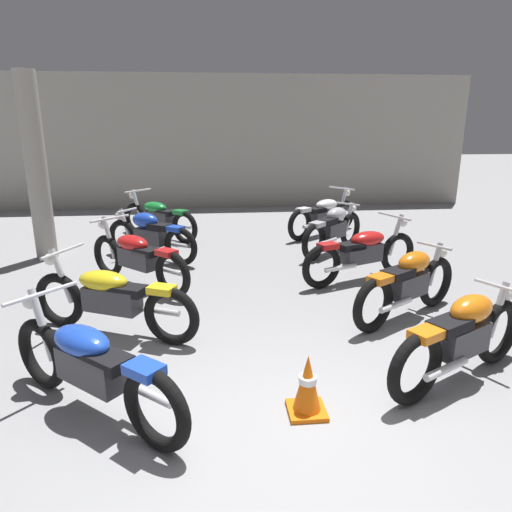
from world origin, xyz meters
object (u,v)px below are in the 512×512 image
motorcycle_right_row_0 (463,337)px  motorcycle_left_row_2 (137,257)px  motorcycle_right_row_1 (408,283)px  motorcycle_right_row_3 (334,229)px  motorcycle_left_row_0 (91,365)px  motorcycle_left_row_1 (111,298)px  support_pillar (36,168)px  motorcycle_left_row_4 (158,217)px  traffic_cone (307,386)px  motorcycle_right_row_2 (363,252)px  motorcycle_right_row_4 (324,214)px  motorcycle_left_row_3 (150,235)px

motorcycle_right_row_0 → motorcycle_left_row_2: bearing=138.6°
motorcycle_right_row_1 → motorcycle_right_row_3: same height
motorcycle_left_row_0 → motorcycle_left_row_1: (-0.13, 1.53, 0.00)m
motorcycle_left_row_0 → motorcycle_left_row_1: bearing=94.9°
motorcycle_left_row_1 → motorcycle_left_row_2: (0.05, 1.66, 0.00)m
support_pillar → motorcycle_left_row_4: bearing=33.5°
support_pillar → motorcycle_left_row_2: bearing=-42.3°
motorcycle_left_row_0 → traffic_cone: (1.79, -0.17, -0.19)m
motorcycle_right_row_1 → motorcycle_right_row_2: bearing=94.2°
motorcycle_left_row_0 → motorcycle_left_row_4: bearing=90.6°
motorcycle_right_row_4 → motorcycle_right_row_0: bearing=-91.1°
motorcycle_left_row_2 → motorcycle_left_row_4: bearing=89.7°
motorcycle_left_row_3 → traffic_cone: bearing=-68.6°
motorcycle_right_row_2 → traffic_cone: (-1.53, -3.28, -0.19)m
support_pillar → motorcycle_right_row_4: size_ratio=1.78×
motorcycle_left_row_2 → traffic_cone: (1.87, -3.36, -0.19)m
traffic_cone → motorcycle_left_row_2: bearing=119.1°
motorcycle_right_row_0 → motorcycle_left_row_1: bearing=158.8°
motorcycle_left_row_4 → motorcycle_right_row_0: 6.84m
motorcycle_right_row_2 → motorcycle_right_row_1: bearing=-85.8°
motorcycle_left_row_0 → motorcycle_left_row_1: same height
support_pillar → motorcycle_left_row_1: size_ratio=1.58×
motorcycle_left_row_1 → motorcycle_left_row_4: bearing=89.2°
support_pillar → motorcycle_right_row_2: support_pillar is taller
support_pillar → motorcycle_left_row_2: support_pillar is taller
motorcycle_left_row_0 → motorcycle_right_row_2: same height
motorcycle_left_row_2 → support_pillar: bearing=137.7°
traffic_cone → motorcycle_right_row_2: bearing=65.0°
motorcycle_right_row_0 → traffic_cone: size_ratio=3.31×
motorcycle_left_row_0 → motorcycle_right_row_0: 3.33m
motorcycle_right_row_0 → motorcycle_right_row_4: bearing=88.9°
motorcycle_right_row_4 → motorcycle_left_row_4: bearing=179.3°
support_pillar → motorcycle_right_row_3: bearing=-2.0°
motorcycle_left_row_3 → motorcycle_right_row_3: bearing=3.0°
support_pillar → motorcycle_right_row_1: size_ratio=1.86×
motorcycle_right_row_3 → support_pillar: bearing=178.0°
motorcycle_right_row_2 → traffic_cone: 3.63m
support_pillar → motorcycle_right_row_1: 6.37m
motorcycle_right_row_0 → support_pillar: bearing=138.3°
motorcycle_right_row_1 → motorcycle_left_row_4: bearing=128.0°
motorcycle_left_row_2 → motorcycle_right_row_1: motorcycle_left_row_2 is taller
motorcycle_left_row_3 → motorcycle_left_row_4: (-0.02, 1.61, -0.01)m
support_pillar → motorcycle_right_row_4: bearing=12.6°
motorcycle_right_row_0 → motorcycle_right_row_4: motorcycle_right_row_4 is taller
support_pillar → motorcycle_left_row_2: (1.86, -1.70, -1.15)m
motorcycle_left_row_2 → motorcycle_left_row_4: (0.01, 2.94, 0.00)m
motorcycle_left_row_1 → motorcycle_right_row_1: size_ratio=1.17×
motorcycle_left_row_1 → motorcycle_right_row_4: bearing=51.9°
motorcycle_left_row_2 → motorcycle_right_row_4: same height
motorcycle_left_row_2 → motorcycle_left_row_4: same height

